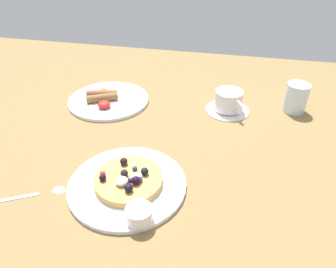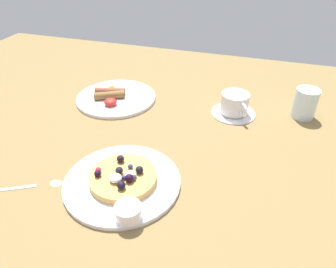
{
  "view_description": "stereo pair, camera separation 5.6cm",
  "coord_description": "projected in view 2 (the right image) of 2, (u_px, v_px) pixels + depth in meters",
  "views": [
    {
      "loc": [
        0.15,
        -0.63,
        0.48
      ],
      "look_at": [
        0.01,
        -0.0,
        0.04
      ],
      "focal_mm": 32.89,
      "sensor_mm": 36.0,
      "label": 1
    },
    {
      "loc": [
        0.21,
        -0.61,
        0.48
      ],
      "look_at": [
        0.01,
        -0.0,
        0.04
      ],
      "focal_mm": 32.89,
      "sensor_mm": 36.0,
      "label": 2
    }
  ],
  "objects": [
    {
      "name": "water_glass",
      "position": [
        305.0,
        103.0,
        0.9
      ],
      "size": [
        0.07,
        0.07,
        0.09
      ],
      "primitive_type": "cylinder",
      "color": "silver",
      "rests_on": "ground_plane"
    },
    {
      "name": "coffee_cup",
      "position": [
        235.0,
        103.0,
        0.92
      ],
      "size": [
        0.09,
        0.1,
        0.06
      ],
      "color": "white",
      "rests_on": "coffee_saucer"
    },
    {
      "name": "teaspoon",
      "position": [
        42.0,
        184.0,
        0.68
      ],
      "size": [
        0.13,
        0.07,
        0.01
      ],
      "color": "silver",
      "rests_on": "ground_plane"
    },
    {
      "name": "pancake_with_berries",
      "position": [
        123.0,
        177.0,
        0.68
      ],
      "size": [
        0.15,
        0.15,
        0.04
      ],
      "color": "tan",
      "rests_on": "pancake_plate"
    },
    {
      "name": "pancake_plate",
      "position": [
        122.0,
        182.0,
        0.69
      ],
      "size": [
        0.26,
        0.26,
        0.01
      ],
      "primitive_type": "cylinder",
      "color": "white",
      "rests_on": "ground_plane"
    },
    {
      "name": "fried_breakfast",
      "position": [
        110.0,
        94.0,
        1.0
      ],
      "size": [
        0.11,
        0.15,
        0.03
      ],
      "color": "brown",
      "rests_on": "breakfast_plate"
    },
    {
      "name": "ground_plane",
      "position": [
        163.0,
        150.0,
        0.82
      ],
      "size": [
        2.07,
        1.42,
        0.03
      ],
      "primitive_type": "cube",
      "color": "olive"
    },
    {
      "name": "coffee_saucer",
      "position": [
        233.0,
        112.0,
        0.94
      ],
      "size": [
        0.13,
        0.13,
        0.01
      ],
      "primitive_type": "cylinder",
      "color": "white",
      "rests_on": "ground_plane"
    },
    {
      "name": "breakfast_plate",
      "position": [
        116.0,
        98.0,
        1.01
      ],
      "size": [
        0.26,
        0.26,
        0.01
      ],
      "primitive_type": "cylinder",
      "color": "white",
      "rests_on": "ground_plane"
    },
    {
      "name": "syrup_ramekin",
      "position": [
        128.0,
        212.0,
        0.59
      ],
      "size": [
        0.05,
        0.05,
        0.03
      ],
      "color": "white",
      "rests_on": "pancake_plate"
    }
  ]
}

